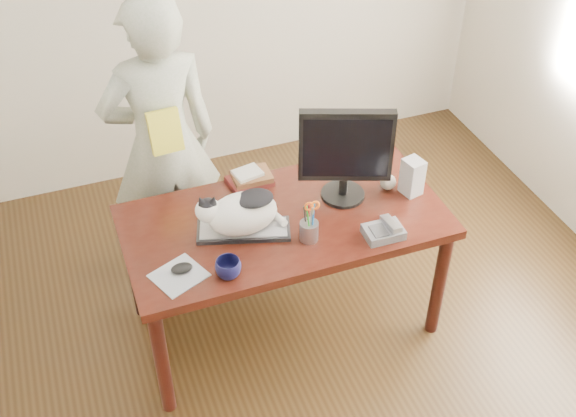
# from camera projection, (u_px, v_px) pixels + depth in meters

# --- Properties ---
(room) EXTENTS (4.50, 4.50, 4.50)m
(room) POSITION_uv_depth(u_px,v_px,m) (338.00, 194.00, 2.76)
(room) COLOR black
(room) RESTS_ON ground
(desk) EXTENTS (1.60, 0.80, 0.75)m
(desk) POSITION_uv_depth(u_px,v_px,m) (279.00, 231.00, 3.73)
(desk) COLOR black
(desk) RESTS_ON ground
(keyboard) EXTENTS (0.48, 0.29, 0.03)m
(keyboard) POSITION_uv_depth(u_px,v_px,m) (244.00, 230.00, 3.49)
(keyboard) COLOR black
(keyboard) RESTS_ON desk
(cat) EXTENTS (0.44, 0.30, 0.25)m
(cat) POSITION_uv_depth(u_px,v_px,m) (240.00, 212.00, 3.41)
(cat) COLOR white
(cat) RESTS_ON keyboard
(monitor) EXTENTS (0.45, 0.29, 0.52)m
(monitor) POSITION_uv_depth(u_px,v_px,m) (346.00, 151.00, 3.51)
(monitor) COLOR black
(monitor) RESTS_ON desk
(pen_cup) EXTENTS (0.10, 0.10, 0.23)m
(pen_cup) POSITION_uv_depth(u_px,v_px,m) (309.00, 229.00, 3.42)
(pen_cup) COLOR gray
(pen_cup) RESTS_ON desk
(mousepad) EXTENTS (0.28, 0.27, 0.00)m
(mousepad) POSITION_uv_depth(u_px,v_px,m) (179.00, 275.00, 3.26)
(mousepad) COLOR #A2A6AD
(mousepad) RESTS_ON desk
(mouse) EXTENTS (0.12, 0.10, 0.04)m
(mouse) POSITION_uv_depth(u_px,v_px,m) (182.00, 268.00, 3.27)
(mouse) COLOR black
(mouse) RESTS_ON mousepad
(coffee_mug) EXTENTS (0.16, 0.16, 0.09)m
(coffee_mug) POSITION_uv_depth(u_px,v_px,m) (228.00, 268.00, 3.24)
(coffee_mug) COLOR black
(coffee_mug) RESTS_ON desk
(phone) EXTENTS (0.19, 0.16, 0.08)m
(phone) POSITION_uv_depth(u_px,v_px,m) (384.00, 231.00, 3.46)
(phone) COLOR #5D5C61
(phone) RESTS_ON desk
(speaker) EXTENTS (0.11, 0.12, 0.20)m
(speaker) POSITION_uv_depth(u_px,v_px,m) (412.00, 177.00, 3.67)
(speaker) COLOR #ADADAF
(speaker) RESTS_ON desk
(baseball) EXTENTS (0.08, 0.08, 0.08)m
(baseball) POSITION_uv_depth(u_px,v_px,m) (388.00, 182.00, 3.74)
(baseball) COLOR beige
(baseball) RESTS_ON desk
(book_stack) EXTENTS (0.24, 0.19, 0.08)m
(book_stack) POSITION_uv_depth(u_px,v_px,m) (250.00, 178.00, 3.77)
(book_stack) COLOR #481313
(book_stack) RESTS_ON desk
(calculator) EXTENTS (0.19, 0.22, 0.06)m
(calculator) POSITION_uv_depth(u_px,v_px,m) (370.00, 157.00, 3.93)
(calculator) COLOR #5D5C61
(calculator) RESTS_ON desk
(person) EXTENTS (0.66, 0.46, 1.72)m
(person) POSITION_uv_depth(u_px,v_px,m) (162.00, 144.00, 3.88)
(person) COLOR beige
(person) RESTS_ON ground
(held_book) EXTENTS (0.17, 0.11, 0.23)m
(held_book) POSITION_uv_depth(u_px,v_px,m) (165.00, 131.00, 3.64)
(held_book) COLOR yellow
(held_book) RESTS_ON person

